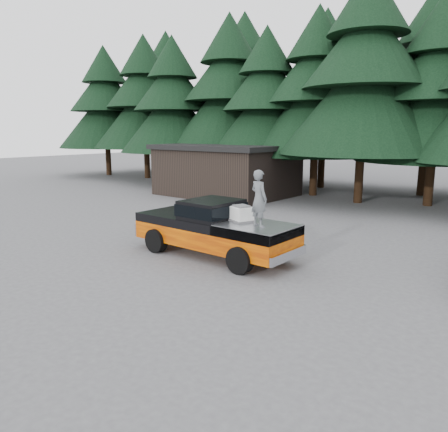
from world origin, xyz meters
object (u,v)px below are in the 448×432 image
Objects in this scene: pickup_truck at (214,237)px; utility_building at (227,170)px; air_compressor at (241,214)px; man_on_bed at (259,198)px.

utility_building is at bearing 127.48° from pickup_truck.
pickup_truck is 8.98× the size of air_compressor.
man_on_bed is (0.87, -0.27, 0.64)m from air_compressor.
utility_building is (-10.66, 11.53, -0.53)m from man_on_bed.
air_compressor is at bearing 4.92° from pickup_truck.
pickup_truck is at bearing -153.95° from air_compressor.
pickup_truck is 1.41m from air_compressor.
pickup_truck is 0.71× the size of utility_building.
air_compressor is 0.38× the size of man_on_bed.
utility_building reaches higher than air_compressor.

